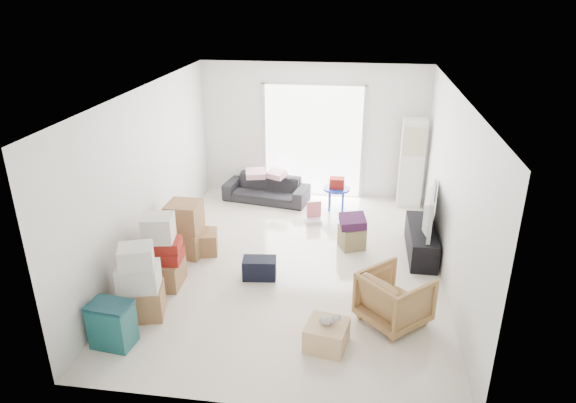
% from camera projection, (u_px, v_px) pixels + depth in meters
% --- Properties ---
extents(room_shell, '(4.98, 6.48, 3.18)m').
position_uv_depth(room_shell, '(294.00, 184.00, 7.55)').
color(room_shell, silver).
rests_on(room_shell, ground).
extents(sliding_door, '(2.10, 0.04, 2.33)m').
position_uv_depth(sliding_door, '(313.00, 137.00, 10.31)').
color(sliding_door, white).
rests_on(sliding_door, room_shell).
extents(ac_tower, '(0.45, 0.30, 1.75)m').
position_uv_depth(ac_tower, '(412.00, 163.00, 9.90)').
color(ac_tower, white).
rests_on(ac_tower, room_shell).
extents(tv_console, '(0.41, 1.38, 0.46)m').
position_uv_depth(tv_console, '(421.00, 241.00, 8.30)').
color(tv_console, black).
rests_on(tv_console, room_shell).
extents(television, '(0.83, 1.22, 0.15)m').
position_uv_depth(television, '(423.00, 224.00, 8.18)').
color(television, black).
rests_on(television, tv_console).
extents(sofa, '(1.75, 0.78, 0.66)m').
position_uv_depth(sofa, '(266.00, 185.00, 10.34)').
color(sofa, '#26272B').
rests_on(sofa, room_shell).
extents(pillow_left, '(0.42, 0.37, 0.11)m').
position_uv_depth(pillow_left, '(255.00, 167.00, 10.18)').
color(pillow_left, '#F6B3C3').
rests_on(pillow_left, sofa).
extents(pillow_right, '(0.43, 0.40, 0.12)m').
position_uv_depth(pillow_right, '(276.00, 167.00, 10.17)').
color(pillow_right, '#F6B3C3').
rests_on(pillow_right, sofa).
extents(armchair, '(1.03, 1.03, 0.78)m').
position_uv_depth(armchair, '(395.00, 296.00, 6.54)').
color(armchair, '#A67849').
rests_on(armchair, room_shell).
extents(storage_bins, '(0.54, 0.41, 0.58)m').
position_uv_depth(storage_bins, '(112.00, 324.00, 6.15)').
color(storage_bins, '#165355').
rests_on(storage_bins, room_shell).
extents(box_stack_a, '(0.66, 0.59, 1.02)m').
position_uv_depth(box_stack_a, '(140.00, 285.00, 6.64)').
color(box_stack_a, olive).
rests_on(box_stack_a, room_shell).
extents(box_stack_b, '(0.61, 0.56, 1.09)m').
position_uv_depth(box_stack_b, '(161.00, 255.00, 7.34)').
color(box_stack_b, olive).
rests_on(box_stack_b, room_shell).
extents(box_stack_c, '(0.67, 0.59, 0.89)m').
position_uv_depth(box_stack_c, '(185.00, 229.00, 8.23)').
color(box_stack_c, olive).
rests_on(box_stack_c, room_shell).
extents(loose_box, '(0.53, 0.53, 0.36)m').
position_uv_depth(loose_box, '(204.00, 242.00, 8.36)').
color(loose_box, olive).
rests_on(loose_box, room_shell).
extents(duffel_bag, '(0.52, 0.35, 0.31)m').
position_uv_depth(duffel_bag, '(259.00, 268.00, 7.64)').
color(duffel_bag, black).
rests_on(duffel_bag, room_shell).
extents(ottoman, '(0.49, 0.49, 0.38)m').
position_uv_depth(ottoman, '(352.00, 237.00, 8.51)').
color(ottoman, olive).
rests_on(ottoman, room_shell).
extents(blanket, '(0.48, 0.48, 0.14)m').
position_uv_depth(blanket, '(353.00, 223.00, 8.41)').
color(blanket, '#3F1A42').
rests_on(blanket, ottoman).
extents(kids_table, '(0.52, 0.52, 0.65)m').
position_uv_depth(kids_table, '(337.00, 187.00, 9.88)').
color(kids_table, '#1432AF').
rests_on(kids_table, room_shell).
extents(toy_walker, '(0.35, 0.33, 0.38)m').
position_uv_depth(toy_walker, '(314.00, 217.00, 9.46)').
color(toy_walker, silver).
rests_on(toy_walker, room_shell).
extents(wood_crate, '(0.56, 0.56, 0.32)m').
position_uv_depth(wood_crate, '(327.00, 335.00, 6.17)').
color(wood_crate, '#E0B681').
rests_on(wood_crate, room_shell).
extents(plush_bunny, '(0.26, 0.15, 0.13)m').
position_uv_depth(plush_bunny, '(330.00, 320.00, 6.09)').
color(plush_bunny, '#B2ADA8').
rests_on(plush_bunny, wood_crate).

